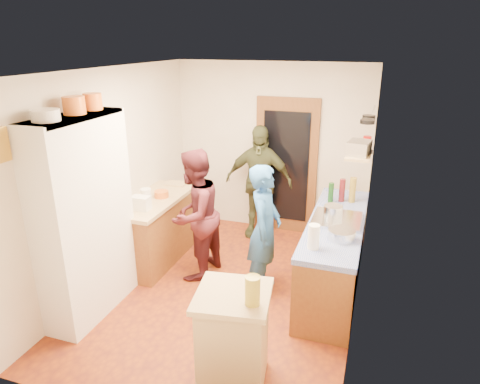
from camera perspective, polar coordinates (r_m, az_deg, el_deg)
The scene contains 43 objects.
floor at distance 5.37m, azimuth -1.71°, elevation -13.05°, with size 3.00×4.00×0.02m, color #913A0E.
ceiling at distance 4.52m, azimuth -2.07°, elevation 16.06°, with size 3.00×4.00×0.02m, color silver.
wall_back at distance 6.63m, azimuth 4.20°, elevation 5.76°, with size 3.00×0.02×2.60m, color beige.
wall_front at distance 3.16m, azimuth -14.89°, elevation -11.45°, with size 3.00×0.02×2.60m, color beige.
wall_left at distance 5.48m, azimuth -16.86°, elevation 1.90°, with size 0.02×4.00×2.60m, color beige.
wall_right at distance 4.52m, azimuth 16.39°, elevation -1.82°, with size 0.02×4.00×2.60m, color beige.
door_frame at distance 6.60m, azimuth 6.16°, elevation 3.39°, with size 0.95×0.06×2.10m, color brown.
door_glass at distance 6.57m, azimuth 6.09°, elevation 3.31°, with size 0.70×0.02×1.70m, color black.
hutch_body at distance 4.83m, azimuth -19.94°, elevation -3.40°, with size 0.40×1.20×2.20m, color white.
hutch_top_shelf at distance 4.54m, azimuth -21.54°, elevation 9.26°, with size 0.40×1.14×0.04m, color white.
plate_stack at distance 4.28m, azimuth -24.50°, elevation 9.29°, with size 0.25×0.25×0.11m, color white.
orange_pot_a at distance 4.56m, azimuth -21.26°, elevation 10.71°, with size 0.22×0.22×0.17m, color orange.
orange_pot_b at distance 4.79m, azimuth -19.05°, elevation 11.33°, with size 0.19×0.19×0.17m, color orange.
left_counter_base at distance 5.98m, azimuth -11.14°, elevation -5.08°, with size 0.60×1.40×0.85m, color brown.
left_counter_top at distance 5.81m, azimuth -11.43°, elevation -1.05°, with size 0.64×1.44×0.05m, color tan.
toaster at distance 5.43m, azimuth -13.10°, elevation -1.43°, with size 0.23×0.15×0.17m, color white.
kettle at distance 5.72m, azimuth -12.43°, elevation -0.35°, with size 0.14×0.14×0.16m, color white.
orange_bowl at distance 5.81m, azimuth -10.43°, elevation -0.27°, with size 0.19×0.19×0.09m, color orange.
chopping_board at distance 6.29m, azimuth -8.57°, elevation 1.12°, with size 0.30×0.22×0.03m, color tan.
right_counter_base at distance 5.35m, azimuth 12.43°, elevation -8.35°, with size 0.60×2.20×0.84m, color brown.
right_counter_top at distance 5.16m, azimuth 12.80°, elevation -3.94°, with size 0.62×2.22×0.06m, color #0320A4.
hob at distance 5.11m, azimuth 12.79°, elevation -3.57°, with size 0.55×0.58×0.04m, color silver.
pot_on_hob at distance 5.08m, azimuth 12.31°, elevation -2.56°, with size 0.22×0.22×0.14m, color silver.
bottle_a at distance 5.62m, azimuth 12.03°, elevation -0.10°, with size 0.07×0.07×0.27m, color #143F14.
bottle_b at distance 5.69m, azimuth 13.45°, elevation 0.22°, with size 0.08×0.08×0.30m, color #591419.
bottle_c at distance 5.69m, azimuth 14.78°, elevation 0.27°, with size 0.08×0.08×0.33m, color olive.
paper_towel at distance 4.38m, azimuth 9.79°, elevation -5.89°, with size 0.12×0.12×0.26m, color white.
mixing_bowl at distance 4.65m, azimuth 13.38°, elevation -5.56°, with size 0.29×0.29×0.11m, color silver.
island_base at distance 3.93m, azimuth -0.90°, elevation -19.21°, with size 0.55×0.55×0.86m, color tan.
island_top at distance 3.66m, azimuth -0.94°, elevation -13.67°, with size 0.62×0.62×0.05m, color tan.
cutting_board at distance 3.71m, azimuth -1.57°, elevation -13.04°, with size 0.35×0.28×0.02m, color white.
oil_jar at distance 3.46m, azimuth 1.67°, elevation -12.99°, with size 0.12×0.12×0.25m, color #AD9E2D.
pan_rail at distance 5.82m, azimuth 17.43°, elevation 10.48°, with size 0.02×0.02×0.65m, color silver.
pan_hang_a at distance 5.67m, azimuth 16.62°, elevation 8.99°, with size 0.18×0.18×0.05m, color black.
pan_hang_b at distance 5.87m, azimuth 16.70°, elevation 9.13°, with size 0.16×0.16×0.05m, color black.
pan_hang_c at distance 6.06m, azimuth 16.80°, elevation 9.54°, with size 0.17×0.17×0.05m, color black.
wall_shelf at distance 4.83m, azimuth 15.47°, elevation 4.65°, with size 0.26×0.42×0.03m, color tan.
radio at distance 4.81m, azimuth 15.57°, elevation 5.69°, with size 0.22×0.30×0.15m, color silver.
ext_bracket at distance 6.10m, azimuth 17.01°, elevation 5.15°, with size 0.06×0.10×0.04m, color black.
fire_extinguisher at distance 6.09m, azimuth 16.49°, elevation 5.67°, with size 0.11×0.11×0.32m, color red.
person_hob at distance 5.01m, azimuth 3.56°, elevation -5.18°, with size 0.58×0.38×1.58m, color #26599F.
person_left at distance 5.37m, azimuth -5.56°, elevation -2.96°, with size 0.81×0.63×1.67m, color #481920.
person_back at distance 6.45m, azimuth 2.60°, elevation 1.35°, with size 1.01×0.42×1.73m, color #3C4126.
Camera 1 is at (1.58, -4.23, 2.91)m, focal length 32.00 mm.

